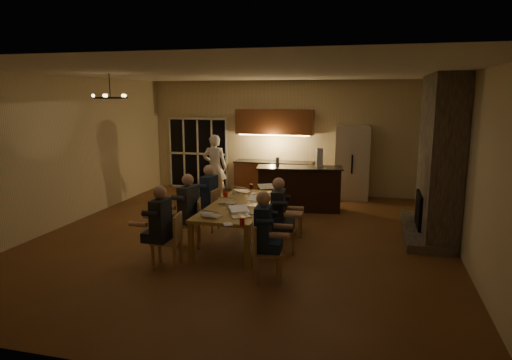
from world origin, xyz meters
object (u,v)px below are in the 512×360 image
object	(u,v)px
chair_right_far	(291,213)
can_right	(267,198)
can_cola	(251,186)
laptop_f	(268,188)
chair_right_near	(267,251)
person_left_far	(209,198)
standing_person	(215,167)
can_silver	(230,210)
chair_left_mid	(189,223)
laptop_e	(243,187)
chair_right_mid	(279,231)
plate_near	(250,213)
person_right_near	(263,235)
redcup_near	(242,222)
chandelier	(110,98)
laptop_b	(241,211)
dining_table	(241,223)
chair_left_near	(166,240)
person_left_near	(161,227)
bar_island	(299,189)
mug_front	(228,206)
bar_blender	(319,158)
refrigerator	(353,162)
plate_left	(207,214)
chair_left_far	(207,210)
redcup_mid	(226,195)
mug_mid	(252,196)
laptop_a	(212,210)
plate_far	(271,196)
bar_bottle	(277,162)
mug_back	(234,192)
person_right_mid	(278,216)

from	to	relation	value
chair_right_far	can_right	size ratio (longest dim) A/B	7.42
can_cola	laptop_f	bearing A→B (deg)	-34.66
chair_right_near	person_left_far	xyz separation A→B (m)	(-1.78, 2.25, 0.24)
standing_person	person_left_far	bearing A→B (deg)	98.40
person_left_far	can_silver	distance (m)	1.60
chair_left_mid	laptop_e	distance (m)	1.74
chair_right_mid	plate_near	xyz separation A→B (m)	(-0.52, -0.07, 0.31)
person_right_near	redcup_near	world-z (taller)	person_right_near
chandelier	laptop_b	size ratio (longest dim) A/B	2.00
chair_right_far	person_right_near	xyz separation A→B (m)	(-0.02, -2.31, 0.24)
dining_table	laptop_e	bearing A→B (deg)	104.14
chair_left_near	laptop_f	distance (m)	2.87
person_left_near	bar_island	bearing A→B (deg)	159.44
standing_person	laptop_b	distance (m)	4.73
mug_front	bar_blender	distance (m)	3.49
refrigerator	laptop_f	distance (m)	3.63
chair_left_near	chair_right_mid	xyz separation A→B (m)	(1.70, 0.98, 0.00)
laptop_f	plate_left	world-z (taller)	laptop_f
dining_table	laptop_e	size ratio (longest dim) A/B	8.48
dining_table	chair_right_mid	bearing A→B (deg)	-32.32
chair_left_near	redcup_near	world-z (taller)	chair_left_near
chandelier	can_silver	distance (m)	3.16
chair_left_far	can_silver	world-z (taller)	chair_left_far
person_right_near	redcup_mid	bearing A→B (deg)	27.63
can_cola	laptop_e	bearing A→B (deg)	-108.18
plate_near	mug_mid	bearing A→B (deg)	102.81
person_left_far	laptop_a	size ratio (longest dim) A/B	4.31
laptop_e	can_cola	bearing A→B (deg)	-85.39
standing_person	plate_far	size ratio (longest dim) A/B	7.77
dining_table	redcup_mid	size ratio (longest dim) A/B	22.61
chair_left_far	bar_blender	distance (m)	3.16
can_silver	can_cola	xyz separation A→B (m)	(-0.19, 2.11, 0.00)
can_right	plate_near	world-z (taller)	can_right
chair_left_near	can_right	distance (m)	2.29
chair_right_near	mug_mid	distance (m)	2.33
chandelier	bar_bottle	bearing A→B (deg)	48.26
laptop_b	plate_near	distance (m)	0.32
laptop_f	person_left_near	bearing A→B (deg)	-144.40
chair_left_far	chandelier	distance (m)	2.93
chair_left_near	mug_front	size ratio (longest dim) A/B	8.90
laptop_b	can_silver	bearing A→B (deg)	108.36
chair_left_far	standing_person	distance (m)	2.99
person_left_near	chandelier	bearing A→B (deg)	-128.77
laptop_f	mug_back	xyz separation A→B (m)	(-0.67, -0.27, -0.06)
bar_island	laptop_e	size ratio (longest dim) A/B	6.44
person_right_mid	dining_table	bearing A→B (deg)	57.07
person_right_near	can_cola	xyz separation A→B (m)	(-1.01, 3.01, 0.12)
dining_table	chair_left_near	world-z (taller)	chair_left_near
chair_left_near	mug_back	xyz separation A→B (m)	(0.43, 2.35, 0.36)
bar_island	mug_back	xyz separation A→B (m)	(-1.08, -1.89, 0.26)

